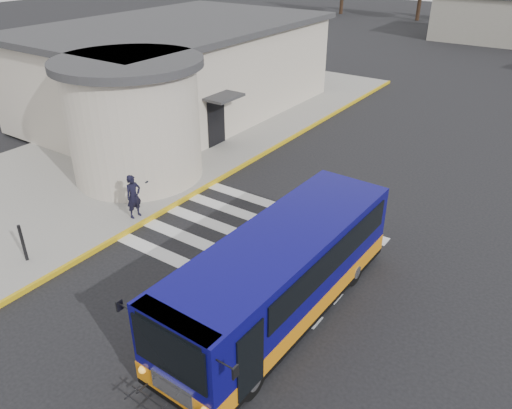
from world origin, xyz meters
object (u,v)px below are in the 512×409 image
Objects in this scene: bollard at (23,243)px; pedestrian_a at (134,196)px; pedestrian_b at (148,180)px; transit_bus at (280,278)px.

pedestrian_a is at bearing 78.68° from bollard.
pedestrian_a is at bearing -8.61° from pedestrian_b.
transit_bus is 5.48× the size of pedestrian_a.
pedestrian_a is 3.92m from bollard.
pedestrian_a is at bearing 170.58° from transit_bus.
bollard is at bearing 176.90° from pedestrian_a.
pedestrian_b is at bearing 33.16° from pedestrian_a.
pedestrian_b is 1.21× the size of bollard.
transit_bus is at bearing 37.18° from pedestrian_b.
transit_bus reaches higher than bollard.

